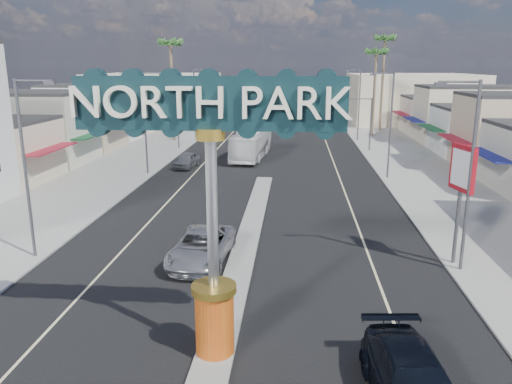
% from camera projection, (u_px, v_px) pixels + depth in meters
% --- Properties ---
extents(ground, '(160.00, 160.00, 0.00)m').
position_uv_depth(ground, '(265.00, 176.00, 44.07)').
color(ground, gray).
rests_on(ground, ground).
extents(road, '(20.00, 120.00, 0.01)m').
position_uv_depth(road, '(265.00, 176.00, 44.07)').
color(road, black).
rests_on(road, ground).
extents(median_island, '(1.30, 30.00, 0.16)m').
position_uv_depth(median_island, '(248.00, 236.00, 28.60)').
color(median_island, gray).
rests_on(median_island, ground).
extents(sidewalk_left, '(8.00, 120.00, 0.12)m').
position_uv_depth(sidewalk_left, '(111.00, 173.00, 45.13)').
color(sidewalk_left, gray).
rests_on(sidewalk_left, ground).
extents(sidewalk_right, '(8.00, 120.00, 0.12)m').
position_uv_depth(sidewalk_right, '(427.00, 179.00, 42.98)').
color(sidewalk_right, gray).
rests_on(sidewalk_right, ground).
extents(storefront_row_left, '(12.00, 42.00, 6.00)m').
position_uv_depth(storefront_row_left, '(66.00, 123.00, 57.71)').
color(storefront_row_left, beige).
rests_on(storefront_row_left, ground).
extents(storefront_row_right, '(12.00, 42.00, 6.00)m').
position_uv_depth(storefront_row_right, '(493.00, 127.00, 54.04)').
color(storefront_row_right, '#B7B29E').
rests_on(storefront_row_right, ground).
extents(backdrop_far_left, '(20.00, 20.00, 8.00)m').
position_uv_depth(backdrop_far_left, '(157.00, 97.00, 88.20)').
color(backdrop_far_left, '#B7B29E').
rests_on(backdrop_far_left, ground).
extents(backdrop_far_right, '(20.00, 20.00, 8.00)m').
position_uv_depth(backdrop_far_right, '(410.00, 98.00, 84.83)').
color(backdrop_far_right, beige).
rests_on(backdrop_far_right, ground).
extents(gateway_sign, '(8.20, 1.50, 9.15)m').
position_uv_depth(gateway_sign, '(211.00, 187.00, 15.54)').
color(gateway_sign, red).
rests_on(gateway_sign, median_island).
extents(traffic_signal_left, '(5.09, 0.45, 6.00)m').
position_uv_depth(traffic_signal_left, '(193.00, 112.00, 57.22)').
color(traffic_signal_left, '#47474C').
rests_on(traffic_signal_left, ground).
extents(traffic_signal_right, '(5.09, 0.45, 6.00)m').
position_uv_depth(traffic_signal_right, '(355.00, 113.00, 55.81)').
color(traffic_signal_right, '#47474C').
rests_on(traffic_signal_right, ground).
extents(streetlight_l_near, '(2.03, 0.22, 9.00)m').
position_uv_depth(streetlight_l_near, '(27.00, 161.00, 24.30)').
color(streetlight_l_near, '#47474C').
rests_on(streetlight_l_near, ground).
extents(streetlight_l_mid, '(2.03, 0.22, 9.00)m').
position_uv_depth(streetlight_l_mid, '(147.00, 118.00, 43.60)').
color(streetlight_l_mid, '#47474C').
rests_on(streetlight_l_mid, ground).
extents(streetlight_l_far, '(2.03, 0.22, 9.00)m').
position_uv_depth(streetlight_l_far, '(196.00, 100.00, 64.84)').
color(streetlight_l_far, '#47474C').
rests_on(streetlight_l_far, ground).
extents(streetlight_r_near, '(2.03, 0.22, 9.00)m').
position_uv_depth(streetlight_r_near, '(467.00, 168.00, 22.70)').
color(streetlight_r_near, '#47474C').
rests_on(streetlight_r_near, ground).
extents(streetlight_r_mid, '(2.03, 0.22, 9.00)m').
position_uv_depth(streetlight_r_mid, '(389.00, 120.00, 42.01)').
color(streetlight_r_mid, '#47474C').
rests_on(streetlight_r_mid, ground).
extents(streetlight_r_far, '(2.03, 0.22, 9.00)m').
position_uv_depth(streetlight_r_far, '(358.00, 101.00, 63.25)').
color(streetlight_r_far, '#47474C').
rests_on(streetlight_r_far, ground).
extents(palm_left_far, '(2.60, 2.60, 13.10)m').
position_uv_depth(palm_left_far, '(171.00, 48.00, 61.51)').
color(palm_left_far, brown).
rests_on(palm_left_far, ground).
extents(palm_right_mid, '(2.60, 2.60, 12.10)m').
position_uv_depth(palm_right_mid, '(376.00, 56.00, 65.53)').
color(palm_right_mid, brown).
rests_on(palm_right_mid, ground).
extents(palm_right_far, '(2.60, 2.60, 14.10)m').
position_uv_depth(palm_right_far, '(385.00, 44.00, 70.73)').
color(palm_right_far, brown).
rests_on(palm_right_far, ground).
extents(suv_left, '(2.99, 5.86, 1.58)m').
position_uv_depth(suv_left, '(201.00, 247.00, 24.94)').
color(suv_left, '#ABABB0').
rests_on(suv_left, ground).
extents(car_parked_left, '(2.20, 4.34, 1.42)m').
position_uv_depth(car_parked_left, '(187.00, 160.00, 47.70)').
color(car_parked_left, slate).
rests_on(car_parked_left, ground).
extents(city_bus, '(3.63, 11.44, 3.13)m').
position_uv_depth(city_bus, '(252.00, 143.00, 52.56)').
color(city_bus, silver).
rests_on(city_bus, ground).
extents(bank_pylon_sign, '(0.67, 1.83, 5.86)m').
position_uv_depth(bank_pylon_sign, '(462.00, 175.00, 23.61)').
color(bank_pylon_sign, '#47474C').
rests_on(bank_pylon_sign, sidewalk_right).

